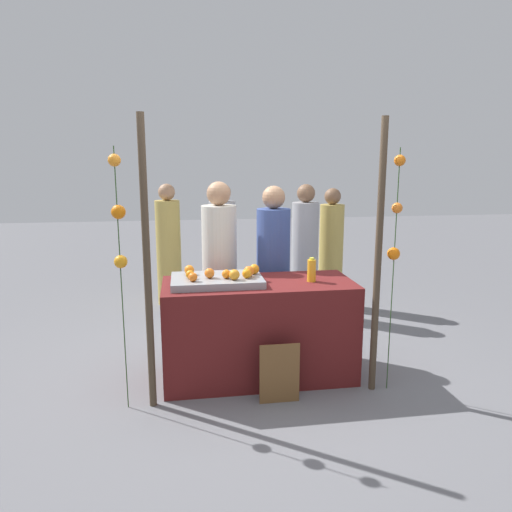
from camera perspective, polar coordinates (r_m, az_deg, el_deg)
ground_plane at (r=4.36m, az=0.31°, el=-14.21°), size 24.00×24.00×0.00m
stall_counter at (r=4.20m, az=0.32°, el=-8.89°), size 1.65×0.71×0.86m
orange_tray at (r=4.02m, az=-4.75°, el=-2.95°), size 0.77×0.50×0.06m
orange_0 at (r=3.87m, az=-7.64°, el=-2.54°), size 0.07×0.07×0.07m
orange_1 at (r=4.01m, az=-0.89°, el=-1.85°), size 0.09×0.09×0.09m
orange_2 at (r=3.94m, az=-1.13°, el=-2.15°), size 0.08×0.08×0.08m
orange_3 at (r=3.89m, az=-2.63°, el=-2.27°), size 0.09×0.09×0.09m
orange_4 at (r=4.11m, az=-8.07°, el=-1.68°), size 0.08×0.08×0.08m
orange_5 at (r=4.09m, az=-0.21°, el=-1.59°), size 0.09×0.09×0.09m
orange_6 at (r=3.94m, az=-3.61°, el=-2.19°), size 0.08×0.08×0.08m
orange_7 at (r=3.96m, az=-7.98°, el=-2.23°), size 0.07×0.07×0.07m
orange_8 at (r=3.97m, az=-5.65°, el=-2.08°), size 0.08×0.08×0.08m
juice_bottle at (r=4.10m, az=6.74°, el=-1.73°), size 0.08×0.08×0.21m
chalkboard_sign at (r=3.83m, az=2.84°, el=-14.05°), size 0.32×0.03×0.50m
vendor_left at (r=4.66m, az=-4.40°, el=-2.23°), size 0.34×0.34×1.70m
vendor_right at (r=4.71m, az=2.08°, el=-2.31°), size 0.33×0.33×1.66m
crowd_person_0 at (r=5.83m, az=5.92°, el=0.10°), size 0.33×0.33×1.62m
crowd_person_1 at (r=6.36m, az=-10.52°, el=0.83°), size 0.32×0.32×1.61m
crowd_person_2 at (r=6.24m, az=9.05°, el=0.46°), size 0.31×0.31×1.56m
crowd_person_3 at (r=5.90m, az=-4.05°, el=0.29°), size 0.33×0.33×1.63m
canopy_post_left at (r=3.59m, az=-13.04°, el=-1.34°), size 0.06×0.06×2.22m
canopy_post_right at (r=3.89m, az=14.55°, el=-0.44°), size 0.06×0.06×2.22m
garland_strand_left at (r=3.54m, az=-16.33°, el=4.40°), size 0.11×0.10×1.99m
garland_strand_right at (r=3.87m, az=16.59°, el=4.40°), size 0.10×0.10×1.99m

